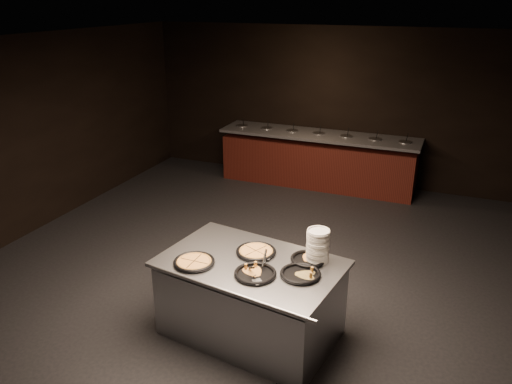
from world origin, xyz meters
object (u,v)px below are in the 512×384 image
at_px(pan_veggie_whole, 194,262).
at_px(serving_counter, 251,299).
at_px(pan_cheese_whole, 256,251).
at_px(plate_stack, 318,246).

bearing_deg(pan_veggie_whole, serving_counter, 26.01).
xyz_separation_m(serving_counter, pan_cheese_whole, (-0.02, 0.19, 0.47)).
bearing_deg(serving_counter, plate_stack, 32.81).
bearing_deg(plate_stack, serving_counter, -155.69).
bearing_deg(plate_stack, pan_cheese_whole, -171.94).
bearing_deg(plate_stack, pan_veggie_whole, -154.91).
xyz_separation_m(pan_veggie_whole, pan_cheese_whole, (0.50, 0.44, 0.00)).
height_order(plate_stack, pan_cheese_whole, plate_stack).
relative_size(plate_stack, pan_veggie_whole, 0.81).
relative_size(serving_counter, pan_cheese_whole, 4.66).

